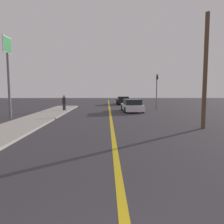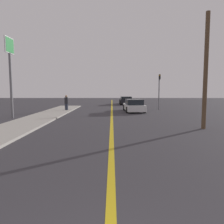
% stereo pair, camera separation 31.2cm
% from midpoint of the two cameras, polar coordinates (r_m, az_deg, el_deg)
% --- Properties ---
extents(road_center_line, '(0.20, 60.00, 0.01)m').
position_cam_midpoint_polar(road_center_line, '(19.71, 0.67, -0.74)').
color(road_center_line, gold).
rests_on(road_center_line, ground_plane).
extents(sidewalk_left, '(2.73, 27.96, 0.12)m').
position_cam_midpoint_polar(sidewalk_left, '(16.64, -18.91, -2.05)').
color(sidewalk_left, '#ADA89E').
rests_on(sidewalk_left, ground_plane).
extents(car_near_right_lane, '(2.08, 4.79, 1.29)m').
position_cam_midpoint_polar(car_near_right_lane, '(22.79, 6.41, 1.66)').
color(car_near_right_lane, silver).
rests_on(car_near_right_lane, ground_plane).
extents(car_ahead_center, '(1.97, 4.79, 1.22)m').
position_cam_midpoint_polar(car_ahead_center, '(34.43, 4.19, 3.04)').
color(car_ahead_center, black).
rests_on(car_ahead_center, ground_plane).
extents(pedestrian_far_standing, '(0.39, 0.39, 1.59)m').
position_cam_midpoint_polar(pedestrian_far_standing, '(23.56, -11.18, 2.43)').
color(pedestrian_far_standing, '#282D3D').
rests_on(pedestrian_far_standing, sidewalk_left).
extents(traffic_light, '(0.18, 0.40, 3.96)m').
position_cam_midpoint_polar(traffic_light, '(25.24, 12.84, 6.09)').
color(traffic_light, slate).
rests_on(traffic_light, ground_plane).
extents(roadside_sign, '(0.20, 1.42, 6.30)m').
position_cam_midpoint_polar(roadside_sign, '(19.14, -24.40, 11.95)').
color(roadside_sign, slate).
rests_on(roadside_sign, ground_plane).
extents(utility_pole, '(0.24, 0.24, 6.56)m').
position_cam_midpoint_polar(utility_pole, '(13.67, 24.18, 9.65)').
color(utility_pole, brown).
rests_on(utility_pole, ground_plane).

